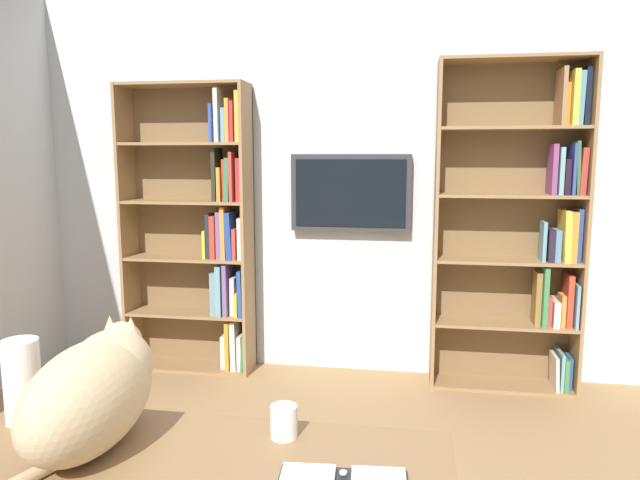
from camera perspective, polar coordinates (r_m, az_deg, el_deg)
The scene contains 7 objects.
wall_back at distance 4.08m, azimuth 2.38°, elevation 5.63°, with size 4.52×0.06×2.70m, color silver.
bookshelf_left at distance 3.97m, azimuth 19.76°, elevation 1.16°, with size 0.94×0.28×2.15m.
bookshelf_right at distance 4.17m, azimuth -11.36°, elevation 0.76°, with size 0.91×0.28×2.04m.
wall_mounted_tv at distance 3.99m, azimuth 3.05°, elevation 4.68°, with size 0.83×0.07×0.53m.
cat at distance 1.80m, azimuth -21.32°, elevation -13.53°, with size 0.30×0.68×0.34m.
paper_towel_roll at distance 2.05m, azimuth -27.42°, elevation -12.29°, with size 0.11×0.11×0.26m, color white.
coffee_mug at distance 1.77m, azimuth -3.60°, elevation -17.51°, with size 0.08×0.08×0.10m, color white.
Camera 1 is at (-0.48, 1.81, 1.54)m, focal length 32.28 mm.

